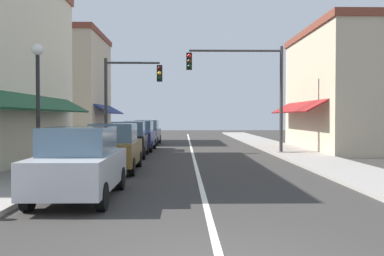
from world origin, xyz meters
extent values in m
plane|color=#33302D|center=(0.00, 18.00, 0.00)|extent=(80.00, 80.00, 0.00)
cube|color=gray|center=(-5.50, 18.00, 0.06)|extent=(2.60, 56.00, 0.12)
cube|color=gray|center=(5.50, 18.00, 0.06)|extent=(2.60, 56.00, 0.12)
cube|color=silver|center=(0.00, 18.00, 0.00)|extent=(0.14, 52.00, 0.01)
cube|color=slate|center=(-6.86, 12.00, 1.40)|extent=(0.08, 10.64, 1.80)
cube|color=#194C2D|center=(-6.25, 12.00, 2.60)|extent=(1.27, 11.76, 0.73)
cube|color=slate|center=(-6.86, 15.08, 5.92)|extent=(0.08, 1.10, 1.30)
cube|color=#BCAD8E|center=(9.07, 20.00, 3.42)|extent=(4.54, 10.00, 6.85)
cube|color=brown|center=(9.07, 20.00, 7.05)|extent=(4.74, 10.20, 0.40)
cube|color=slate|center=(6.86, 20.00, 1.40)|extent=(0.08, 7.60, 1.80)
cube|color=maroon|center=(6.25, 20.00, 2.60)|extent=(1.27, 8.40, 0.73)
cube|color=slate|center=(6.86, 17.80, 4.93)|extent=(0.08, 1.10, 1.30)
cube|color=slate|center=(6.86, 22.20, 4.93)|extent=(0.08, 1.10, 1.30)
cube|color=#BCAD8E|center=(-9.14, 28.00, 4.03)|extent=(4.67, 8.00, 8.06)
cube|color=brown|center=(-9.14, 28.00, 8.26)|extent=(4.87, 8.20, 0.40)
cube|color=slate|center=(-6.86, 28.00, 1.40)|extent=(0.08, 6.08, 1.80)
cube|color=navy|center=(-6.25, 28.00, 2.60)|extent=(1.27, 6.72, 0.73)
cube|color=slate|center=(-6.86, 26.24, 5.80)|extent=(0.08, 1.10, 1.30)
cube|color=slate|center=(-6.86, 29.76, 5.80)|extent=(0.08, 1.10, 1.30)
cube|color=#B7BABF|center=(-3.05, 5.04, 0.71)|extent=(1.72, 4.10, 0.80)
cube|color=slate|center=(-3.05, 4.94, 1.44)|extent=(1.52, 2.00, 0.66)
cylinder|color=black|center=(-3.84, 6.39, 0.31)|extent=(0.20, 0.62, 0.62)
cylinder|color=black|center=(-2.26, 6.39, 0.31)|extent=(0.20, 0.62, 0.62)
cylinder|color=black|center=(-3.84, 3.68, 0.31)|extent=(0.20, 0.62, 0.62)
cylinder|color=black|center=(-2.26, 3.68, 0.31)|extent=(0.20, 0.62, 0.62)
cube|color=brown|center=(-3.08, 10.45, 0.71)|extent=(1.77, 4.12, 0.80)
cube|color=slate|center=(-3.08, 10.35, 1.44)|extent=(1.54, 2.02, 0.66)
cylinder|color=black|center=(-3.88, 11.79, 0.31)|extent=(0.21, 0.62, 0.62)
cylinder|color=black|center=(-2.30, 11.81, 0.31)|extent=(0.21, 0.62, 0.62)
cylinder|color=black|center=(-3.85, 9.08, 0.31)|extent=(0.21, 0.62, 0.62)
cylinder|color=black|center=(-2.27, 9.10, 0.31)|extent=(0.21, 0.62, 0.62)
cube|color=black|center=(-3.23, 16.03, 0.71)|extent=(1.83, 4.14, 0.80)
cube|color=slate|center=(-3.23, 15.93, 1.44)|extent=(1.57, 2.04, 0.66)
cylinder|color=black|center=(-4.06, 17.37, 0.31)|extent=(0.22, 0.63, 0.62)
cylinder|color=black|center=(-2.47, 17.41, 0.31)|extent=(0.22, 0.63, 0.62)
cylinder|color=black|center=(-3.98, 14.66, 0.31)|extent=(0.22, 0.63, 0.62)
cylinder|color=black|center=(-2.40, 14.70, 0.31)|extent=(0.22, 0.63, 0.62)
cube|color=navy|center=(-3.14, 20.12, 0.71)|extent=(1.78, 4.13, 0.80)
cube|color=slate|center=(-3.14, 20.02, 1.44)|extent=(1.55, 2.02, 0.66)
cylinder|color=black|center=(-3.91, 21.49, 0.31)|extent=(0.21, 0.62, 0.62)
cylinder|color=black|center=(-2.33, 21.46, 0.31)|extent=(0.21, 0.62, 0.62)
cylinder|color=black|center=(-3.95, 18.78, 0.31)|extent=(0.21, 0.62, 0.62)
cylinder|color=black|center=(-2.37, 18.76, 0.31)|extent=(0.21, 0.62, 0.62)
cube|color=#4C5156|center=(-3.12, 25.65, 0.71)|extent=(1.79, 4.13, 0.80)
cube|color=slate|center=(-3.13, 25.55, 1.44)|extent=(1.55, 2.03, 0.66)
cylinder|color=black|center=(-3.89, 27.02, 0.31)|extent=(0.21, 0.62, 0.62)
cylinder|color=black|center=(-2.31, 26.99, 0.31)|extent=(0.21, 0.62, 0.62)
cylinder|color=black|center=(-3.94, 24.31, 0.31)|extent=(0.21, 0.62, 0.62)
cylinder|color=black|center=(-2.36, 24.29, 0.31)|extent=(0.21, 0.62, 0.62)
cylinder|color=#333333|center=(4.80, 17.65, 2.91)|extent=(0.18, 0.18, 5.82)
cylinder|color=#333333|center=(2.30, 17.65, 5.57)|extent=(5.00, 0.12, 0.12)
cube|color=black|center=(-0.20, 17.47, 4.97)|extent=(0.30, 0.24, 0.90)
sphere|color=red|center=(-0.20, 17.34, 5.25)|extent=(0.20, 0.20, 0.20)
sphere|color=#3D2D0C|center=(-0.20, 17.34, 4.97)|extent=(0.20, 0.20, 0.20)
sphere|color=#0C3316|center=(-0.20, 17.34, 4.69)|extent=(0.20, 0.20, 0.20)
cylinder|color=#333333|center=(-4.80, 18.39, 2.63)|extent=(0.18, 0.18, 5.25)
cylinder|color=#333333|center=(-3.31, 18.39, 5.00)|extent=(2.99, 0.12, 0.12)
cube|color=black|center=(-1.81, 18.21, 4.40)|extent=(0.30, 0.24, 0.90)
sphere|color=#420F0F|center=(-1.81, 18.08, 4.68)|extent=(0.20, 0.20, 0.20)
sphere|color=yellow|center=(-1.81, 18.08, 4.40)|extent=(0.20, 0.20, 0.20)
sphere|color=#0C3316|center=(-1.81, 18.08, 4.12)|extent=(0.20, 0.20, 0.20)
cylinder|color=black|center=(-5.03, 7.94, 1.97)|extent=(0.12, 0.12, 3.93)
sphere|color=white|center=(-5.03, 7.94, 4.11)|extent=(0.36, 0.36, 0.36)
camera|label=1|loc=(-0.52, -5.51, 2.03)|focal=40.18mm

